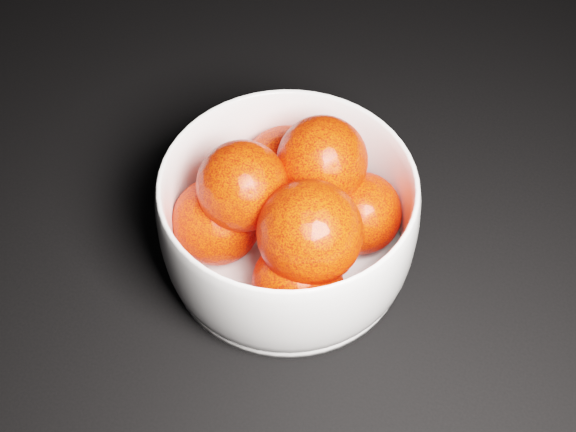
% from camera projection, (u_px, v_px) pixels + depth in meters
% --- Properties ---
extents(ground, '(3.00, 3.00, 0.00)m').
position_uv_depth(ground, '(97.00, 340.00, 0.59)').
color(ground, black).
rests_on(ground, ground).
extents(bowl, '(0.19, 0.19, 0.09)m').
position_uv_depth(bowl, '(288.00, 220.00, 0.60)').
color(bowl, white).
rests_on(bowl, ground).
extents(orange_pile, '(0.17, 0.17, 0.11)m').
position_uv_depth(orange_pile, '(290.00, 208.00, 0.59)').
color(orange_pile, '#FF1E04').
rests_on(orange_pile, bowl).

